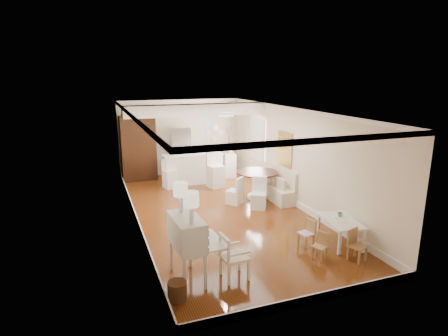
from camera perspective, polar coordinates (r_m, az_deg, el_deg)
room at (r=10.14m, az=-1.06°, el=4.33°), size 9.00×9.04×2.82m
secretary_bureau at (r=7.00m, az=-5.65°, el=-12.15°), size 1.01×1.03×1.23m
gustavian_armchair at (r=7.11m, az=1.60°, el=-13.28°), size 0.53×0.53×0.87m
wicker_basket at (r=6.67m, az=-7.13°, el=-18.10°), size 0.35×0.35×0.33m
kids_table at (r=8.88m, az=17.30°, el=-9.26°), size 0.84×1.21×0.56m
kids_chair_a at (r=8.08m, az=14.39°, el=-11.46°), size 0.37×0.37×0.56m
kids_chair_b at (r=8.56m, az=12.43°, el=-9.65°), size 0.34×0.34×0.61m
kids_chair_c at (r=8.20m, az=19.70°, el=-11.05°), size 0.41×0.41×0.67m
banquette at (r=11.40m, az=8.00°, el=-2.40°), size 0.52×1.60×0.98m
dining_table at (r=11.45m, az=5.04°, el=-2.60°), size 1.33×1.33×0.85m
slip_chair_near at (r=10.61m, az=5.30°, el=-3.87°), size 0.58×0.59×0.88m
slip_chair_far at (r=10.94m, az=1.61°, el=-3.45°), size 0.55×0.55×0.81m
breakfast_counter at (r=13.06m, az=-4.74°, el=-0.07°), size 2.05×0.65×1.03m
bar_stool_left at (r=12.55m, az=-8.26°, el=-0.88°), size 0.48×0.48×0.98m
bar_stool_right at (r=12.50m, az=-1.27°, el=-0.31°), size 0.56×0.56×1.18m
pantry_cabinet at (r=13.65m, az=-12.92°, el=2.97°), size 1.20×0.60×2.30m
fridge at (r=14.02m, az=-5.12°, el=2.52°), size 0.75×0.65×1.80m
sideboard at (r=13.99m, az=0.79°, el=0.59°), size 0.59×0.97×0.87m
pencil_cup at (r=8.97m, az=17.25°, el=-6.77°), size 0.12×0.12×0.09m
branch_vase at (r=13.88m, az=0.92°, el=2.69°), size 0.17×0.17×0.17m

